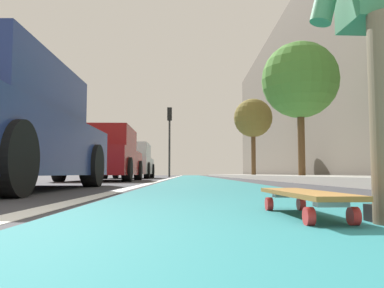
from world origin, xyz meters
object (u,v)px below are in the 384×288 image
object	(u,v)px
parked_car_far	(130,162)
street_tree_far	(253,118)
skateboard	(304,196)
parked_car_mid	(103,156)
traffic_light	(170,129)
street_tree_mid	(300,80)

from	to	relation	value
parked_car_far	street_tree_far	bearing A→B (deg)	-57.62
skateboard	parked_car_far	distance (m)	15.60
parked_car_mid	traffic_light	xyz separation A→B (m)	(13.22, -1.19, 2.27)
street_tree_far	street_tree_mid	bearing A→B (deg)	-180.00
skateboard	traffic_light	distance (m)	22.69
skateboard	street_tree_mid	world-z (taller)	street_tree_mid
parked_car_far	parked_car_mid	bearing A→B (deg)	-178.50
street_tree_mid	street_tree_far	xyz separation A→B (m)	(8.90, 0.00, 0.07)
skateboard	parked_car_mid	xyz separation A→B (m)	(9.22, 2.90, 0.60)
street_tree_mid	skateboard	bearing A→B (deg)	163.99
parked_car_mid	parked_car_far	distance (m)	6.07
parked_car_far	skateboard	bearing A→B (deg)	-168.69
traffic_light	skateboard	bearing A→B (deg)	-175.65
parked_car_mid	traffic_light	size ratio (longest dim) A/B	1.00
parked_car_mid	street_tree_mid	world-z (taller)	street_tree_mid
skateboard	street_tree_mid	xyz separation A→B (m)	(10.17, -2.92, 2.98)
traffic_light	street_tree_mid	xyz separation A→B (m)	(-12.26, -4.63, 0.11)
parked_car_mid	street_tree_far	distance (m)	11.71
parked_car_mid	parked_car_far	bearing A→B (deg)	1.50
parked_car_far	traffic_light	size ratio (longest dim) A/B	1.08
skateboard	parked_car_mid	size ratio (longest dim) A/B	0.20
skateboard	traffic_light	bearing A→B (deg)	4.35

